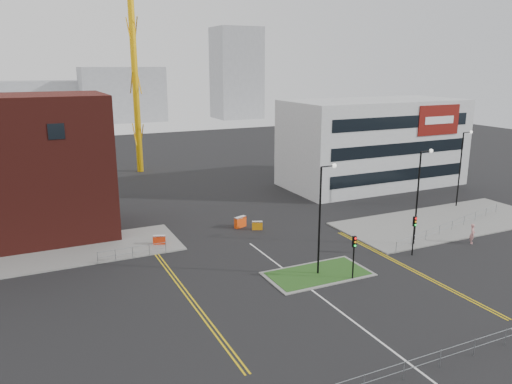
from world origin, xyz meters
The scene contains 27 objects.
ground centered at (0.00, 0.00, 0.00)m, with size 200.00×200.00×0.00m, color black.
pavement_left centered at (-20.00, 22.00, 0.06)m, with size 28.00×8.00×0.12m, color slate.
pavement_right centered at (22.00, 14.00, 0.06)m, with size 24.00×10.00×0.12m, color slate.
island_kerb centered at (2.00, 8.00, 0.04)m, with size 8.60×4.60×0.08m, color slate.
grass_island centered at (2.00, 8.00, 0.06)m, with size 8.00×4.00×0.12m, color #1E4A18.
office_block centered at (26.01, 31.97, 6.00)m, with size 25.00×12.20×12.00m.
tower_crane centered at (3.65, 53.38, 25.62)m, with size 51.23×15.56×37.05m.
streetlamp_island centered at (2.22, 8.00, 5.41)m, with size 1.46×0.36×9.18m.
streetlamp_right_near centered at (14.22, 10.00, 5.41)m, with size 1.46×0.36×9.18m.
streetlamp_right_far centered at (28.22, 18.00, 5.41)m, with size 1.46×0.36×9.18m.
traffic_light_island centered at (4.00, 5.98, 2.57)m, with size 0.28×0.33×3.65m.
traffic_light_right centered at (12.00, 7.98, 2.57)m, with size 0.28×0.33×3.65m.
railing_front centered at (0.00, -6.00, 0.78)m, with size 24.05×0.05×1.10m.
railing_left centered at (-11.00, 18.00, 0.74)m, with size 6.05×0.05×1.10m.
railing_right centered at (20.50, 11.50, 0.78)m, with size 19.05×5.05×1.10m.
centre_line centered at (0.00, 2.00, 0.01)m, with size 0.15×30.00×0.01m, color silver.
yellow_left_a centered at (-9.00, 10.00, 0.01)m, with size 0.12×24.00×0.01m, color gold.
yellow_left_b centered at (-8.70, 10.00, 0.01)m, with size 0.12×24.00×0.01m, color gold.
yellow_right_a centered at (9.50, 6.00, 0.01)m, with size 0.12×20.00×0.01m, color gold.
yellow_right_b centered at (9.80, 6.00, 0.01)m, with size 0.12×20.00×0.01m, color gold.
skyline_b centered at (10.00, 130.00, 8.00)m, with size 24.00×12.00×16.00m, color gray.
skyline_c centered at (45.00, 125.00, 14.00)m, with size 14.00×12.00×28.00m, color gray.
skyline_d centered at (-8.00, 140.00, 6.00)m, with size 30.00×12.00×12.00m, color gray.
pedestrian centered at (19.34, 7.91, 0.98)m, with size 0.71×0.47×1.96m, color #D58A89.
barrier_left centered at (-8.00, 20.28, 0.53)m, with size 1.23×0.76×0.98m.
barrier_mid centered at (2.43, 20.47, 0.49)m, with size 1.13×0.76×0.91m.
barrier_right centered at (1.15, 21.96, 0.63)m, with size 1.45×0.93×1.16m.
Camera 1 is at (-18.85, -24.14, 16.72)m, focal length 35.00 mm.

